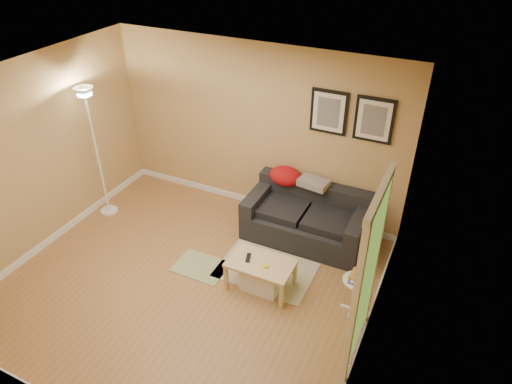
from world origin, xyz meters
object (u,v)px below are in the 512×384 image
(sofa, at_px, (306,216))
(floor_lamp, at_px, (98,157))
(coffee_table, at_px, (261,275))
(storage_bin, at_px, (262,278))
(side_table, at_px, (354,295))
(book_stack, at_px, (358,277))

(sofa, bearing_deg, floor_lamp, -166.51)
(sofa, bearing_deg, coffee_table, -97.44)
(storage_bin, distance_m, side_table, 1.15)
(floor_lamp, bearing_deg, book_stack, -4.72)
(storage_bin, bearing_deg, coffee_table, 162.60)
(side_table, bearing_deg, sofa, 133.03)
(storage_bin, bearing_deg, floor_lamp, 170.58)
(book_stack, xyz_separation_m, floor_lamp, (-4.03, 0.33, 0.45))
(storage_bin, bearing_deg, side_table, 6.31)
(side_table, bearing_deg, book_stack, 58.41)
(storage_bin, distance_m, book_stack, 1.22)
(storage_bin, distance_m, floor_lamp, 3.03)
(coffee_table, xyz_separation_m, storage_bin, (0.02, -0.01, -0.05))
(coffee_table, height_order, book_stack, book_stack)
(side_table, xyz_separation_m, book_stack, (0.01, 0.02, 0.28))
(coffee_table, relative_size, book_stack, 3.43)
(book_stack, relative_size, floor_lamp, 0.12)
(book_stack, bearing_deg, floor_lamp, 169.69)
(sofa, bearing_deg, book_stack, -46.16)
(storage_bin, height_order, floor_lamp, floor_lamp)
(storage_bin, bearing_deg, book_stack, 7.14)
(sofa, xyz_separation_m, side_table, (1.00, -1.08, -0.13))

